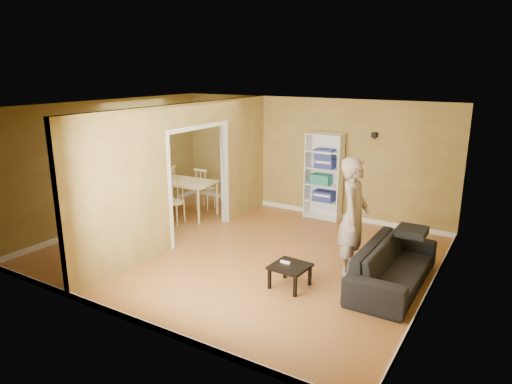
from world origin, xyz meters
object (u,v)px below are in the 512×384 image
bookshelf (325,176)px  chair_far (205,188)px  sofa (394,259)px  chair_left (166,188)px  dining_table (186,185)px  coffee_table (290,268)px  chair_near (174,201)px  person (354,207)px

bookshelf → chair_far: (-2.65, -0.81, -0.45)m
sofa → bookshelf: 3.37m
sofa → chair_far: (-4.86, 1.69, 0.07)m
chair_left → chair_far: bearing=106.5°
chair_left → chair_far: 0.91m
dining_table → chair_far: chair_far is taller
bookshelf → coffee_table: 3.55m
bookshelf → chair_far: bookshelf is taller
sofa → chair_near: chair_near is taller
bookshelf → coffee_table: (0.89, -3.38, -0.64)m
person → chair_near: person is taller
coffee_table → dining_table: dining_table is taller
chair_far → coffee_table: bearing=140.7°
chair_near → person: bearing=-16.2°
person → dining_table: size_ratio=1.77×
person → chair_left: (-4.88, 1.07, -0.60)m
sofa → chair_near: bearing=84.3°
person → chair_near: size_ratio=2.25×
bookshelf → chair_left: bearing=-157.7°
sofa → chair_left: bearing=78.9°
chair_left → person: bearing=55.1°
chair_left → chair_far: chair_left is taller
sofa → chair_near: (-4.79, 0.49, 0.08)m
coffee_table → chair_near: bearing=158.4°
bookshelf → dining_table: bookshelf is taller
dining_table → chair_far: (0.04, 0.65, -0.22)m
chair_left → chair_far: (0.71, 0.58, -0.03)m
dining_table → chair_left: size_ratio=1.21×
chair_near → chair_far: size_ratio=1.01×
bookshelf → chair_left: (-3.36, -1.38, -0.42)m
coffee_table → chair_left: 4.70m
sofa → coffee_table: bearing=124.1°
person → chair_far: bearing=59.7°
chair_far → sofa: bearing=157.4°
coffee_table → chair_left: bearing=154.9°
person → bookshelf: 2.88m
chair_far → dining_table: bearing=83.4°
chair_near → sofa: bearing=-15.8°
chair_near → dining_table: bearing=91.3°
coffee_table → person: bearing=56.2°
bookshelf → chair_left: bookshelf is taller
chair_near → chair_far: 1.20m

